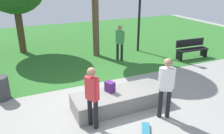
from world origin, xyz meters
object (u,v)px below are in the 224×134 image
Objects in this scene: skateboard_by_ledge at (146,132)px; lamp_post at (140,0)px; park_bench_near_lamppost at (191,48)px; skater_performing_trick at (166,84)px; skater_watching at (92,94)px; backpack_on_ledge at (110,87)px; concrete_ledge at (121,99)px; pedestrian_with_backpack at (120,40)px; trash_bin at (1,88)px.

lamp_post is (3.35, 6.16, 2.59)m from skateboard_by_ledge.
skater_performing_trick is at bearing -139.53° from park_bench_near_lamppost.
skater_watching is at bearing 168.40° from skater_performing_trick.
backpack_on_ledge is 0.18× the size of skater_performing_trick.
lamp_post is (3.63, 4.54, 2.00)m from backpack_on_ledge.
concrete_ledge is 1.74× the size of skater_watching.
concrete_ledge is 3.70× the size of skateboard_by_ledge.
pedestrian_with_backpack reaches higher than skateboard_by_ledge.
skateboard_by_ledge is 0.49× the size of park_bench_near_lamppost.
concrete_ledge is 1.49m from skateboard_by_ledge.
skater_performing_trick is (0.85, -1.01, 0.79)m from concrete_ledge.
backpack_on_ledge is 1.67m from skater_performing_trick.
lamp_post is (-1.78, 2.06, 2.17)m from park_bench_near_lamppost.
trash_bin is (-8.41, -0.68, -0.09)m from park_bench_near_lamppost.
park_bench_near_lamppost is at bearing 4.64° from trash_bin.
concrete_ledge is at bearing 89.47° from skateboard_by_ledge.
concrete_ledge is 6.24m from lamp_post.
concrete_ledge is 9.11× the size of backpack_on_ledge.
concrete_ledge is at bearing -125.43° from lamp_post.
lamp_post is at bearing 130.92° from park_bench_near_lamppost.
skater_performing_trick reaches higher than trash_bin.
park_bench_near_lamppost is 3.54m from pedestrian_with_backpack.
trash_bin reaches higher than concrete_ledge.
lamp_post reaches higher than park_bench_near_lamppost.
concrete_ledge is 1.46m from skater_watching.
skater_performing_trick is 2.26× the size of trash_bin.
lamp_post is at bearing -58.51° from backpack_on_ledge.
skater_performing_trick is 1.05× the size of skater_watching.
skater_performing_trick is 1.08× the size of park_bench_near_lamppost.
skateboard_by_ledge is 0.18× the size of lamp_post.
concrete_ledge is at bearing -152.81° from park_bench_near_lamppost.
skater_watching is at bearing -150.92° from concrete_ledge.
skater_watching is at bearing -129.94° from lamp_post.
park_bench_near_lamppost is at bearing 27.53° from skater_watching.
trash_bin is at bearing 149.41° from concrete_ledge.
skater_watching reaches higher than backpack_on_ledge.
skater_watching reaches higher than trash_bin.
skateboard_by_ledge is at bearing -109.11° from pedestrian_with_backpack.
lamp_post is at bearing 31.39° from pedestrian_with_backpack.
backpack_on_ledge is 0.41× the size of skateboard_by_ledge.
skateboard_by_ledge is (-0.86, -0.46, -0.97)m from skater_performing_trick.
concrete_ledge is 3.83m from trash_bin.
backpack_on_ledge is 6.15m from lamp_post.
concrete_ledge is 5.76m from park_bench_near_lamppost.
park_bench_near_lamppost is (5.12, 2.63, 0.23)m from concrete_ledge.
pedestrian_with_backpack is at bearing 78.73° from skater_performing_trick.
park_bench_near_lamppost is at bearing -18.61° from pedestrian_with_backpack.
skater_watching is at bearing 141.69° from skateboard_by_ledge.
backpack_on_ledge is (-0.29, 0.14, 0.41)m from concrete_ledge.
skateboard_by_ledge is (1.09, -0.86, -0.91)m from skater_watching.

